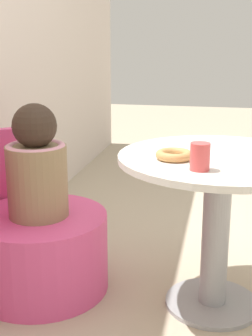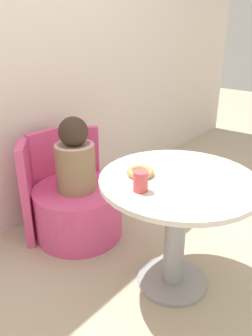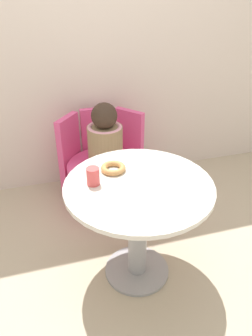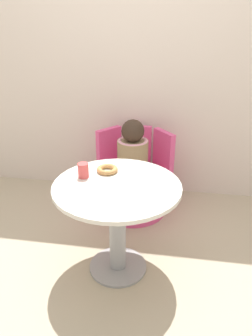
{
  "view_description": "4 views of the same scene",
  "coord_description": "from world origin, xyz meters",
  "px_view_note": "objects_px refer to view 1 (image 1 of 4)",
  "views": [
    {
      "loc": [
        -1.7,
        -0.06,
        1.07
      ],
      "look_at": [
        0.03,
        0.31,
        0.58
      ],
      "focal_mm": 50.0,
      "sensor_mm": 36.0,
      "label": 1
    },
    {
      "loc": [
        -1.2,
        -0.77,
        1.32
      ],
      "look_at": [
        0.08,
        0.3,
        0.59
      ],
      "focal_mm": 35.0,
      "sensor_mm": 36.0,
      "label": 2
    },
    {
      "loc": [
        -0.39,
        -1.38,
        1.58
      ],
      "look_at": [
        0.1,
        0.32,
        0.52
      ],
      "focal_mm": 35.0,
      "sensor_mm": 36.0,
      "label": 3
    },
    {
      "loc": [
        0.4,
        -1.75,
        1.57
      ],
      "look_at": [
        0.07,
        0.27,
        0.61
      ],
      "focal_mm": 35.0,
      "sensor_mm": 36.0,
      "label": 4
    }
  ],
  "objects_px": {
    "donut": "(174,155)",
    "cup": "(200,157)",
    "child_figure": "(37,166)",
    "round_table": "(218,197)",
    "tub_chair": "(41,252)"
  },
  "relations": [
    {
      "from": "round_table",
      "to": "child_figure",
      "type": "xyz_separation_m",
      "value": [
        -0.01,
        0.74,
        0.08
      ]
    },
    {
      "from": "donut",
      "to": "child_figure",
      "type": "bearing_deg",
      "value": 81.77
    },
    {
      "from": "child_figure",
      "to": "donut",
      "type": "height_order",
      "value": "child_figure"
    },
    {
      "from": "child_figure",
      "to": "round_table",
      "type": "bearing_deg",
      "value": -89.18
    },
    {
      "from": "tub_chair",
      "to": "cup",
      "type": "xyz_separation_m",
      "value": [
        -0.21,
        -0.68,
        0.52
      ]
    },
    {
      "from": "cup",
      "to": "tub_chair",
      "type": "bearing_deg",
      "value": 72.5
    },
    {
      "from": "round_table",
      "to": "child_figure",
      "type": "height_order",
      "value": "child_figure"
    },
    {
      "from": "round_table",
      "to": "donut",
      "type": "bearing_deg",
      "value": 119.79
    },
    {
      "from": "tub_chair",
      "to": "child_figure",
      "type": "bearing_deg",
      "value": -79.38
    },
    {
      "from": "cup",
      "to": "child_figure",
      "type": "bearing_deg",
      "value": 72.5
    },
    {
      "from": "round_table",
      "to": "donut",
      "type": "distance_m",
      "value": 0.26
    },
    {
      "from": "tub_chair",
      "to": "cup",
      "type": "bearing_deg",
      "value": -107.5
    },
    {
      "from": "donut",
      "to": "cup",
      "type": "relative_size",
      "value": 1.46
    },
    {
      "from": "round_table",
      "to": "donut",
      "type": "xyz_separation_m",
      "value": [
        -0.09,
        0.16,
        0.18
      ]
    },
    {
      "from": "donut",
      "to": "cup",
      "type": "bearing_deg",
      "value": -142.42
    }
  ]
}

